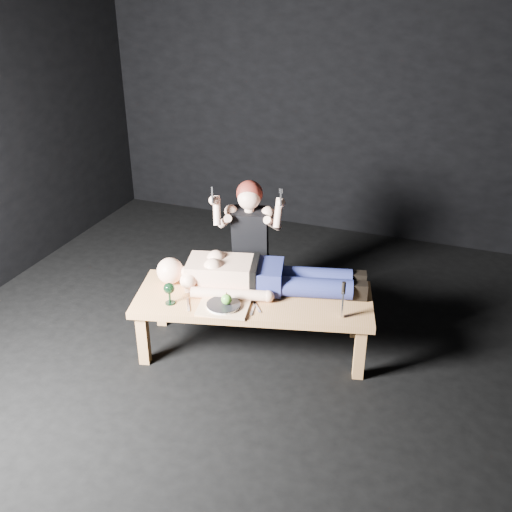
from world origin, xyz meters
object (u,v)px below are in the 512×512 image
(kneeling_woman, at_px, (251,241))
(goblet, at_px, (169,293))
(table, at_px, (254,323))
(lying_man, at_px, (262,273))
(carving_knife, at_px, (343,300))
(serving_tray, at_px, (223,308))

(kneeling_woman, xyz_separation_m, goblet, (-0.26, -0.91, -0.04))
(table, height_order, lying_man, lying_man)
(kneeling_woman, height_order, goblet, kneeling_woman)
(table, relative_size, lying_man, 1.05)
(table, distance_m, carving_knife, 0.75)
(kneeling_woman, relative_size, carving_knife, 4.24)
(goblet, bearing_deg, kneeling_woman, 74.16)
(kneeling_woman, relative_size, goblet, 7.07)
(lying_man, relative_size, kneeling_woman, 1.41)
(lying_man, bearing_deg, serving_tray, -126.74)
(lying_man, height_order, kneeling_woman, kneeling_woman)
(kneeling_woman, bearing_deg, serving_tray, -96.73)
(table, distance_m, kneeling_woman, 0.75)
(table, bearing_deg, carving_knife, -18.41)
(table, bearing_deg, kneeling_woman, 98.28)
(table, xyz_separation_m, goblet, (-0.51, -0.29, 0.31))
(serving_tray, distance_m, carving_knife, 0.82)
(lying_man, relative_size, goblet, 9.94)
(kneeling_woman, distance_m, goblet, 0.95)
(serving_tray, bearing_deg, carving_knife, 13.02)
(serving_tray, distance_m, goblet, 0.39)
(kneeling_woman, xyz_separation_m, carving_knife, (0.91, -0.66, 0.01))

